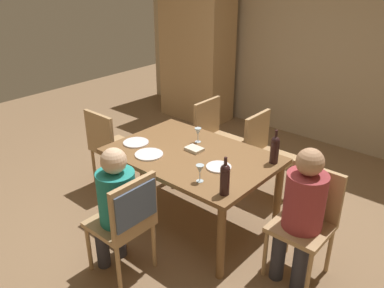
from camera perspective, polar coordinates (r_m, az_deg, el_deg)
ground_plane at (r=4.11m, az=0.00°, el=-10.78°), size 10.00×10.00×0.00m
rear_room_partition at (r=5.77m, az=18.45°, el=13.29°), size 6.40×0.12×2.70m
armoire_cabinet at (r=6.40m, az=0.67°, el=13.27°), size 1.18×0.62×2.18m
dining_table at (r=3.76m, az=0.00°, el=-2.58°), size 1.53×1.04×0.75m
chair_near at (r=3.18m, az=-9.09°, el=-9.98°), size 0.46×0.44×0.92m
chair_right_end at (r=3.37m, az=16.13°, el=-9.78°), size 0.44×0.44×0.92m
chair_far_right at (r=4.34m, az=10.37°, el=-0.88°), size 0.44×0.44×0.92m
chair_left_end at (r=4.52m, az=-11.77°, el=0.05°), size 0.44×0.44×0.92m
chair_far_left at (r=4.69m, az=3.21°, el=1.51°), size 0.44×0.44×0.92m
person_woman_host at (r=3.25m, az=-10.90°, el=-8.11°), size 0.35×0.30×1.13m
person_man_bearded at (r=3.21m, az=15.51°, el=-8.76°), size 0.32×0.36×1.16m
wine_bottle_tall_green at (r=3.57m, az=11.76°, el=-0.67°), size 0.08×0.08×0.31m
wine_bottle_dark_red at (r=3.05m, az=4.73°, el=-4.91°), size 0.08×0.08×0.32m
wine_glass_near_left at (r=3.22m, az=1.15°, el=-3.72°), size 0.07×0.07×0.15m
wine_glass_centre at (r=3.91m, az=0.86°, el=1.71°), size 0.07×0.07×0.15m
dinner_plate_host at (r=3.96m, az=-8.03°, el=0.20°), size 0.25×0.25×0.01m
dinner_plate_guest_left at (r=3.71m, az=-6.18°, el=-1.48°), size 0.26×0.26×0.01m
dinner_plate_guest_right at (r=3.48m, az=3.84°, el=-3.29°), size 0.22×0.22×0.01m
folded_napkin at (r=3.77m, az=0.33°, el=-0.73°), size 0.16×0.13×0.03m
handbag at (r=4.65m, az=7.35°, el=-4.70°), size 0.17×0.30×0.22m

